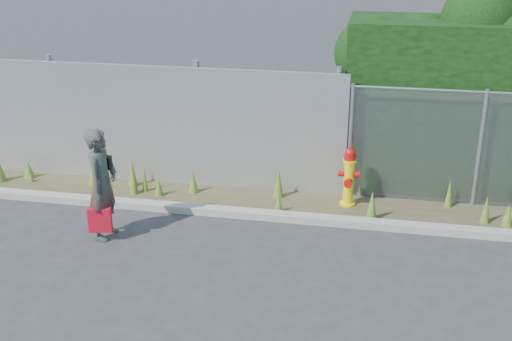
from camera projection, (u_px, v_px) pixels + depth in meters
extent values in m
plane|color=#323134|center=(258.00, 275.00, 8.90)|extent=(80.00, 80.00, 0.00)
cube|color=gray|center=(279.00, 216.00, 10.53)|extent=(16.00, 0.22, 0.12)
cube|color=#453D27|center=(284.00, 204.00, 11.10)|extent=(16.00, 1.20, 0.01)
cone|color=#4B6D20|center=(132.00, 174.00, 11.75)|extent=(0.18, 0.18, 0.51)
cone|color=#4B6D20|center=(93.00, 176.00, 11.80)|extent=(0.20, 0.20, 0.39)
cone|color=#4B6D20|center=(279.00, 184.00, 11.27)|extent=(0.19, 0.19, 0.53)
cone|color=#4B6D20|center=(96.00, 183.00, 11.51)|extent=(0.08, 0.08, 0.38)
cone|color=#4B6D20|center=(372.00, 206.00, 10.42)|extent=(0.19, 0.19, 0.51)
cone|color=#4B6D20|center=(508.00, 216.00, 10.24)|extent=(0.18, 0.18, 0.39)
cone|color=#4B6D20|center=(279.00, 204.00, 10.73)|extent=(0.17, 0.17, 0.32)
cone|color=#4B6D20|center=(145.00, 179.00, 11.52)|extent=(0.12, 0.12, 0.49)
cone|color=#4B6D20|center=(449.00, 194.00, 10.90)|extent=(0.13, 0.13, 0.51)
cone|color=#4B6D20|center=(359.00, 191.00, 11.43)|extent=(0.10, 0.10, 0.19)
cone|color=#4B6D20|center=(105.00, 170.00, 12.04)|extent=(0.10, 0.10, 0.43)
cone|color=#4B6D20|center=(31.00, 178.00, 11.99)|extent=(0.13, 0.13, 0.19)
cone|color=#4B6D20|center=(29.00, 170.00, 12.16)|extent=(0.22, 0.22, 0.33)
cone|color=#4B6D20|center=(193.00, 183.00, 11.49)|extent=(0.18, 0.18, 0.41)
cone|color=#4B6D20|center=(133.00, 181.00, 11.41)|extent=(0.16, 0.16, 0.53)
cone|color=#4B6D20|center=(224.00, 180.00, 11.86)|extent=(0.09, 0.09, 0.22)
cone|color=#4B6D20|center=(159.00, 187.00, 11.36)|extent=(0.16, 0.16, 0.35)
cone|color=#4B6D20|center=(486.00, 210.00, 10.33)|extent=(0.15, 0.15, 0.48)
cube|color=#ABADB2|center=(115.00, 123.00, 11.81)|extent=(8.50, 0.08, 2.20)
cylinder|color=gray|center=(56.00, 115.00, 12.13)|extent=(0.10, 0.10, 2.30)
cylinder|color=gray|center=(198.00, 123.00, 11.63)|extent=(0.10, 0.10, 2.30)
cylinder|color=gray|center=(336.00, 131.00, 11.19)|extent=(0.10, 0.10, 2.30)
cylinder|color=gray|center=(350.00, 141.00, 11.08)|extent=(0.07, 0.07, 2.05)
cylinder|color=gray|center=(480.00, 149.00, 10.70)|extent=(0.07, 0.07, 2.05)
sphere|color=black|center=(372.00, 54.00, 11.34)|extent=(1.35, 1.35, 1.35)
sphere|color=black|center=(420.00, 56.00, 11.52)|extent=(1.51, 1.51, 1.51)
sphere|color=black|center=(479.00, 20.00, 11.06)|extent=(1.33, 1.33, 1.33)
sphere|color=black|center=(503.00, 47.00, 11.14)|extent=(1.53, 1.53, 1.53)
cylinder|color=yellow|center=(347.00, 204.00, 11.05)|extent=(0.27, 0.27, 0.06)
cylinder|color=yellow|center=(348.00, 184.00, 10.91)|extent=(0.17, 0.17, 0.81)
cylinder|color=yellow|center=(350.00, 161.00, 10.76)|extent=(0.23, 0.23, 0.05)
cylinder|color=#B20F0A|center=(350.00, 157.00, 10.74)|extent=(0.20, 0.20, 0.09)
sphere|color=#B20F0A|center=(350.00, 153.00, 10.71)|extent=(0.18, 0.18, 0.18)
cylinder|color=#B20F0A|center=(350.00, 148.00, 10.68)|extent=(0.05, 0.05, 0.05)
cylinder|color=#B20F0A|center=(341.00, 173.00, 10.87)|extent=(0.09, 0.10, 0.10)
cylinder|color=#B20F0A|center=(357.00, 174.00, 10.82)|extent=(0.09, 0.10, 0.10)
cylinder|color=#B20F0A|center=(348.00, 183.00, 10.77)|extent=(0.14, 0.11, 0.14)
imported|color=#0E5D51|center=(102.00, 184.00, 9.69)|extent=(0.44, 0.65, 1.75)
cube|color=red|center=(100.00, 220.00, 9.71)|extent=(0.35, 0.13, 0.38)
cylinder|color=red|center=(98.00, 204.00, 9.61)|extent=(0.16, 0.01, 0.01)
cube|color=black|center=(102.00, 162.00, 9.71)|extent=(0.27, 0.11, 0.20)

